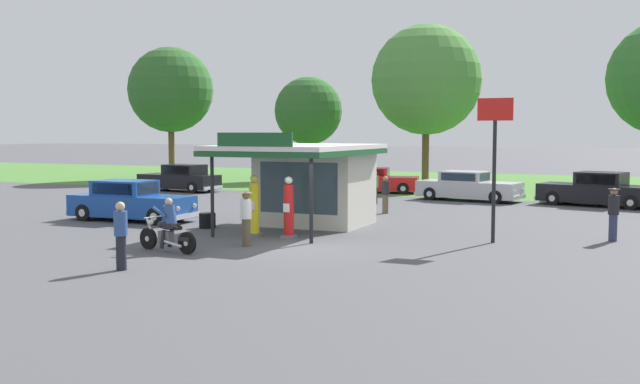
{
  "coord_description": "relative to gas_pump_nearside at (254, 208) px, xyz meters",
  "views": [
    {
      "loc": [
        9.57,
        -20.22,
        3.51
      ],
      "look_at": [
        -0.72,
        3.35,
        1.4
      ],
      "focal_mm": 41.63,
      "sensor_mm": 36.0,
      "label": 1
    }
  ],
  "objects": [
    {
      "name": "roadside_pole_sign",
      "position": [
        7.64,
        1.67,
        2.17
      ],
      "size": [
        1.1,
        0.12,
        4.54
      ],
      "color": "black",
      "rests_on": "ground"
    },
    {
      "name": "bystander_leaning_by_kiosk",
      "position": [
        0.07,
        11.96,
        -0.11
      ],
      "size": [
        0.34,
        0.34,
        1.6
      ],
      "color": "black",
      "rests_on": "ground"
    },
    {
      "name": "grass_verge_strip",
      "position": [
        2.34,
        28.45,
        -0.94
      ],
      "size": [
        120.0,
        24.0,
        0.01
      ],
      "primitive_type": "cube",
      "color": "#477A33",
      "rests_on": "ground"
    },
    {
      "name": "bystander_chatting_near_pumps",
      "position": [
        0.88,
        -2.13,
        -0.04
      ],
      "size": [
        0.37,
        0.37,
        1.69
      ],
      "color": "brown",
      "rests_on": "ground"
    },
    {
      "name": "spare_tire_stack",
      "position": [
        -2.57,
        1.15,
        -0.68
      ],
      "size": [
        0.6,
        0.6,
        0.54
      ],
      "color": "black",
      "rests_on": "ground"
    },
    {
      "name": "gas_pump_nearside",
      "position": [
        0.0,
        0.0,
        0.0
      ],
      "size": [
        0.44,
        0.44,
        2.06
      ],
      "color": "slate",
      "rests_on": "ground"
    },
    {
      "name": "parked_car_back_row_right",
      "position": [
        10.0,
        15.27,
        -0.22
      ],
      "size": [
        5.7,
        3.18,
        1.61
      ],
      "color": "black",
      "rests_on": "ground"
    },
    {
      "name": "bystander_standing_back_lot",
      "position": [
        11.1,
        3.49,
        -0.03
      ],
      "size": [
        0.37,
        0.37,
        1.71
      ],
      "color": "#2D3351",
      "rests_on": "ground"
    },
    {
      "name": "tree_oak_left",
      "position": [
        -10.08,
        26.51,
        3.93
      ],
      "size": [
        4.82,
        4.82,
        7.37
      ],
      "color": "brown",
      "rests_on": "ground"
    },
    {
      "name": "parked_car_back_row_centre_right",
      "position": [
        -2.17,
        18.27,
        -0.28
      ],
      "size": [
        5.33,
        2.86,
        1.44
      ],
      "color": "red",
      "rests_on": "ground"
    },
    {
      "name": "parked_car_back_row_left",
      "position": [
        -13.0,
        14.73,
        -0.22
      ],
      "size": [
        5.27,
        2.25,
        1.58
      ],
      "color": "black",
      "rests_on": "ground"
    },
    {
      "name": "bystander_strolling_foreground",
      "position": [
        1.86,
        8.26,
        -0.11
      ],
      "size": [
        0.34,
        0.34,
        1.61
      ],
      "color": "brown",
      "rests_on": "ground"
    },
    {
      "name": "featured_classic_sedan",
      "position": [
        -6.53,
        1.82,
        -0.22
      ],
      "size": [
        5.18,
        1.93,
        1.59
      ],
      "color": "#19479E",
      "rests_on": "ground"
    },
    {
      "name": "bystander_admiring_sedan",
      "position": [
        -0.12,
        -6.79,
        -0.02
      ],
      "size": [
        0.34,
        0.34,
        1.74
      ],
      "color": "black",
      "rests_on": "ground"
    },
    {
      "name": "ground_plane",
      "position": [
        2.34,
        -1.55,
        -0.95
      ],
      "size": [
        300.0,
        300.0,
        0.0
      ],
      "primitive_type": "plane",
      "color": "#4C4C51"
    },
    {
      "name": "service_station_kiosk",
      "position": [
        0.64,
        3.22,
        0.82
      ],
      "size": [
        4.51,
        6.53,
        3.47
      ],
      "color": "beige",
      "rests_on": "ground"
    },
    {
      "name": "parked_car_back_row_centre_left",
      "position": [
        3.81,
        15.6,
        -0.26
      ],
      "size": [
        5.52,
        2.74,
        1.49
      ],
      "color": "#B7B7BC",
      "rests_on": "ground"
    },
    {
      "name": "tree_oak_distant_spare",
      "position": [
        -19.94,
        23.86,
        5.58
      ],
      "size": [
        6.21,
        6.21,
        9.65
      ],
      "color": "brown",
      "rests_on": "ground"
    },
    {
      "name": "gas_pump_offside",
      "position": [
        1.29,
        -0.0,
        -0.01
      ],
      "size": [
        0.44,
        0.44,
        2.04
      ],
      "color": "slate",
      "rests_on": "ground"
    },
    {
      "name": "tree_oak_centre",
      "position": [
        -0.85,
        24.75,
        5.68
      ],
      "size": [
        7.07,
        7.07,
        10.35
      ],
      "color": "brown",
      "rests_on": "ground"
    },
    {
      "name": "motorcycle_with_rider",
      "position": [
        -0.72,
        -3.91,
        -0.29
      ],
      "size": [
        2.21,
        0.76,
        1.58
      ],
      "color": "black",
      "rests_on": "ground"
    }
  ]
}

